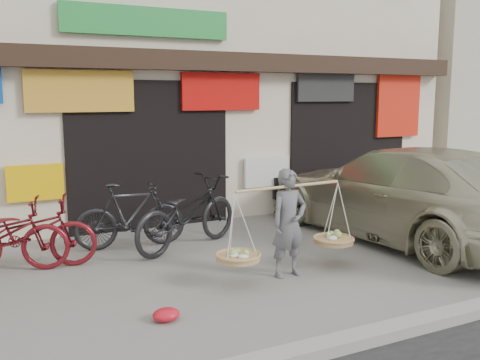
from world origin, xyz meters
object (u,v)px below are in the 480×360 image
bike_2 (187,213)px  bike_3 (26,233)px  suv (402,193)px  bike_1 (130,215)px  street_vendor (289,228)px

bike_2 → bike_3: 2.41m
bike_3 → suv: (5.90, -1.12, 0.28)m
bike_1 → suv: 4.56m
bike_1 → suv: size_ratio=0.31×
bike_3 → street_vendor: bearing=-106.7°
street_vendor → bike_2: bearing=107.9°
bike_1 → bike_3: (-1.60, -0.37, -0.02)m
bike_2 → bike_3: bike_2 is taller
street_vendor → bike_2: size_ratio=0.98×
bike_1 → bike_2: bearing=-111.4°
bike_2 → street_vendor: bearing=177.0°
street_vendor → bike_1: 2.77m
bike_1 → bike_3: bearing=109.4°
street_vendor → bike_1: (-1.56, 2.29, -0.14)m
bike_2 → suv: 3.66m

